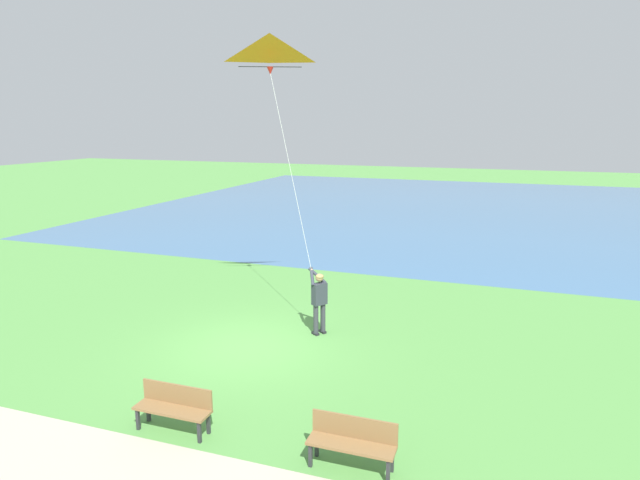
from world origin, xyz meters
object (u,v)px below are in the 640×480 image
(person_kite_flyer, at_px, (319,298))
(park_bench_far_walkway, at_px, (352,439))
(park_bench_near_walkway, at_px, (174,405))
(flying_kite, at_px, (270,55))

(person_kite_flyer, relative_size, park_bench_far_walkway, 1.21)
(park_bench_near_walkway, bearing_deg, park_bench_far_walkway, 90.76)
(park_bench_far_walkway, bearing_deg, flying_kite, -145.79)
(person_kite_flyer, height_order, flying_kite, flying_kite)
(person_kite_flyer, distance_m, park_bench_near_walkway, 5.57)
(flying_kite, relative_size, park_bench_near_walkway, 4.15)
(flying_kite, height_order, park_bench_near_walkway, flying_kite)
(person_kite_flyer, relative_size, flying_kite, 0.29)
(flying_kite, distance_m, park_bench_far_walkway, 10.52)
(person_kite_flyer, bearing_deg, park_bench_far_walkway, 25.38)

